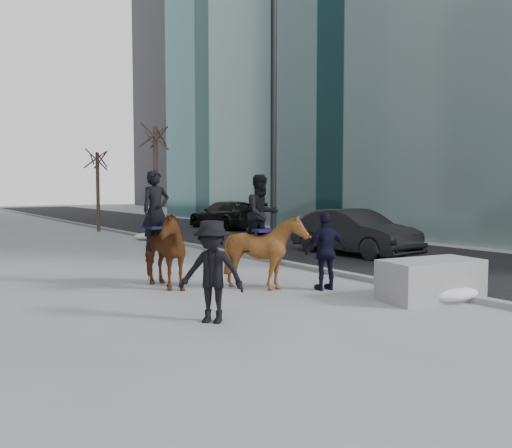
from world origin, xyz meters
TOP-DOWN VIEW (x-y plane):
  - ground at (0.00, 0.00)m, footprint 120.00×120.00m
  - road at (7.00, 10.00)m, footprint 8.00×90.00m
  - curb at (3.00, 10.00)m, footprint 0.25×90.00m
  - planter at (2.44, -1.57)m, footprint 2.22×1.36m
  - car_near at (6.38, 4.56)m, footprint 1.83×4.77m
  - car_far at (8.76, 16.78)m, footprint 2.36×5.31m
  - tree_near at (2.40, 11.78)m, footprint 1.20×1.20m
  - tree_far at (2.40, 18.91)m, footprint 1.20×1.20m
  - mounted_left at (-1.58, 2.84)m, footprint 1.05×2.13m
  - mounted_right at (0.30, 1.30)m, footprint 1.45×1.61m
  - feeder at (1.39, 0.45)m, footprint 1.10×0.97m
  - camera_crew at (-2.18, -0.62)m, footprint 1.23×1.28m
  - lamppost at (2.60, 4.23)m, footprint 0.25×2.01m
  - snow_piles at (2.70, 4.16)m, footprint 1.37×16.12m

SIDE VIEW (x-z plane):
  - ground at x=0.00m, z-range 0.00..0.00m
  - road at x=7.00m, z-range 0.00..0.01m
  - curb at x=3.00m, z-range 0.00..0.12m
  - snow_piles at x=2.70m, z-range -0.01..0.34m
  - planter at x=2.44m, z-range 0.00..0.83m
  - car_far at x=8.76m, z-range 0.00..1.51m
  - car_near at x=6.38m, z-range 0.00..1.55m
  - feeder at x=1.39m, z-range 0.00..1.76m
  - camera_crew at x=-2.18m, z-range 0.01..1.76m
  - mounted_left at x=-1.58m, z-range -0.34..2.35m
  - mounted_right at x=0.30m, z-range -0.26..2.34m
  - tree_far at x=2.40m, z-range 0.00..4.50m
  - tree_near at x=2.40m, z-range 0.00..5.26m
  - lamppost at x=2.60m, z-range 0.45..9.54m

